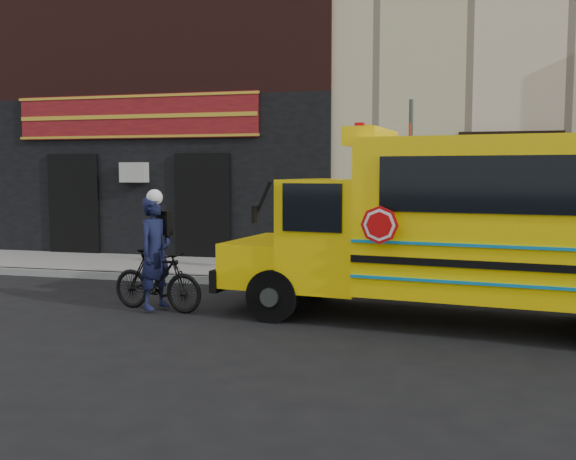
# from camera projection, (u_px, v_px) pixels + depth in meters

# --- Properties ---
(ground) EXTENTS (120.00, 120.00, 0.00)m
(ground) POSITION_uv_depth(u_px,v_px,m) (266.00, 317.00, 10.03)
(ground) COLOR black
(ground) RESTS_ON ground
(curb) EXTENTS (40.00, 0.20, 0.15)m
(curb) POSITION_uv_depth(u_px,v_px,m) (303.00, 284.00, 12.53)
(curb) COLOR gray
(curb) RESTS_ON ground
(sidewalk) EXTENTS (40.00, 3.00, 0.15)m
(sidewalk) POSITION_uv_depth(u_px,v_px,m) (319.00, 273.00, 13.98)
(sidewalk) COLOR gray
(sidewalk) RESTS_ON ground
(building) EXTENTS (20.00, 10.70, 12.00)m
(building) POSITION_uv_depth(u_px,v_px,m) (360.00, 45.00, 19.57)
(building) COLOR beige
(building) RESTS_ON sidewalk
(school_bus) EXTENTS (7.11, 2.94, 2.92)m
(school_bus) POSITION_uv_depth(u_px,v_px,m) (475.00, 223.00, 9.44)
(school_bus) COLOR black
(school_bus) RESTS_ON ground
(sign_pole) EXTENTS (0.08, 0.32, 3.63)m
(sign_pole) POSITION_uv_depth(u_px,v_px,m) (410.00, 187.00, 12.23)
(sign_pole) COLOR #373E38
(sign_pole) RESTS_ON ground
(bicycle) EXTENTS (1.74, 0.77, 1.01)m
(bicycle) POSITION_uv_depth(u_px,v_px,m) (157.00, 280.00, 10.43)
(bicycle) COLOR black
(bicycle) RESTS_ON ground
(cyclist) EXTENTS (0.61, 0.76, 1.83)m
(cyclist) POSITION_uv_depth(u_px,v_px,m) (156.00, 256.00, 10.37)
(cyclist) COLOR black
(cyclist) RESTS_ON ground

